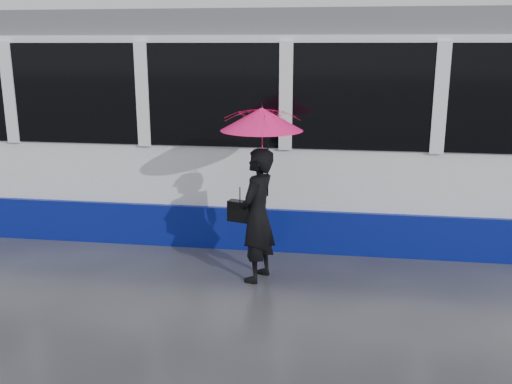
# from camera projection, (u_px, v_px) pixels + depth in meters

# --- Properties ---
(ground) EXTENTS (90.00, 90.00, 0.00)m
(ground) POSITION_uv_depth(u_px,v_px,m) (228.00, 284.00, 7.05)
(ground) COLOR #29292D
(ground) RESTS_ON ground
(rails) EXTENTS (34.00, 1.51, 0.02)m
(rails) POSITION_uv_depth(u_px,v_px,m) (257.00, 223.00, 9.44)
(rails) COLOR #3F3D38
(rails) RESTS_ON ground
(tram) EXTENTS (26.00, 2.56, 3.35)m
(tram) POSITION_uv_depth(u_px,v_px,m) (325.00, 127.00, 8.88)
(tram) COLOR white
(tram) RESTS_ON ground
(woman) EXTENTS (0.56, 0.70, 1.67)m
(woman) POSITION_uv_depth(u_px,v_px,m) (257.00, 215.00, 7.01)
(woman) COLOR black
(woman) RESTS_ON ground
(umbrella) EXTENTS (1.23, 1.23, 1.13)m
(umbrella) POSITION_uv_depth(u_px,v_px,m) (262.00, 135.00, 6.75)
(umbrella) COLOR #FF1553
(umbrella) RESTS_ON ground
(handbag) EXTENTS (0.32, 0.21, 0.44)m
(handbag) POSITION_uv_depth(u_px,v_px,m) (240.00, 211.00, 7.05)
(handbag) COLOR black
(handbag) RESTS_ON ground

